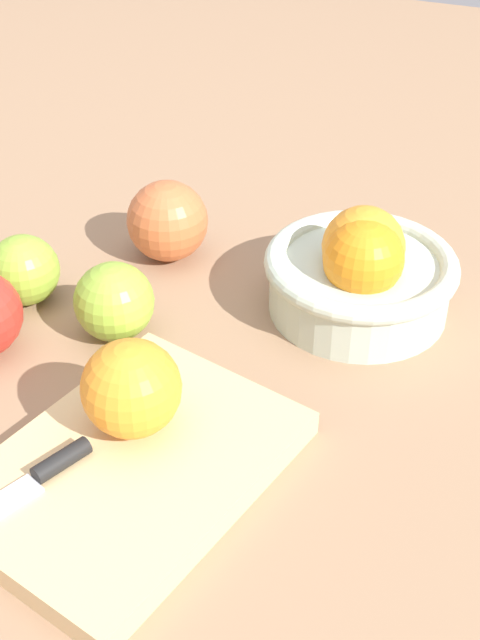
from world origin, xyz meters
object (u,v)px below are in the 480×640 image
object	(u,v)px
orange_on_board	(131,388)
apple_front_left_3	(24,270)
bowl	(361,272)
apple_front_left_2	(167,221)
knife	(23,487)
apple_front_left	(114,302)
cutting_board	(131,468)

from	to	relation	value
orange_on_board	apple_front_left_3	bearing A→B (deg)	-125.11
bowl	apple_front_left_2	xyz separation A→B (m)	(-0.02, -0.21, -0.00)
knife	apple_front_left	bearing A→B (deg)	-168.21
apple_front_left	apple_front_left_2	world-z (taller)	apple_front_left_2
knife	bowl	bearing A→B (deg)	155.56
apple_front_left	apple_front_left_2	xyz separation A→B (m)	(-0.14, -0.02, 0.01)
apple_front_left	apple_front_left_3	xyz separation A→B (m)	(-0.01, -0.11, -0.00)
apple_front_left_2	apple_front_left_3	bearing A→B (deg)	-36.31
knife	apple_front_left	distance (m)	0.21
bowl	apple_front_left	world-z (taller)	bowl
orange_on_board	knife	world-z (taller)	orange_on_board
cutting_board	apple_front_left_2	world-z (taller)	apple_front_left_2
cutting_board	apple_front_left_2	bearing A→B (deg)	-158.75
apple_front_left	apple_front_left_3	world-z (taller)	apple_front_left
apple_front_left_2	orange_on_board	bearing A→B (deg)	21.17
bowl	orange_on_board	bearing A→B (deg)	-24.42
knife	apple_front_left_2	bearing A→B (deg)	-170.33
cutting_board	apple_front_left	distance (m)	0.18
orange_on_board	apple_front_left_3	xyz separation A→B (m)	(-0.13, -0.19, -0.02)
orange_on_board	apple_front_left_2	distance (m)	0.28
knife	apple_front_left_3	distance (m)	0.27
bowl	apple_front_left_2	size ratio (longest dim) A/B	2.17
bowl	knife	world-z (taller)	bowl
bowl	apple_front_left_3	size ratio (longest dim) A/B	2.64
apple_front_left	cutting_board	bearing A→B (deg)	32.71
bowl	cutting_board	distance (m)	0.29
apple_front_left	apple_front_left_3	bearing A→B (deg)	-97.92
cutting_board	apple_front_left_3	distance (m)	0.26
cutting_board	orange_on_board	world-z (taller)	orange_on_board
knife	apple_front_left_3	xyz separation A→B (m)	(-0.22, -0.15, 0.01)
bowl	cutting_board	size ratio (longest dim) A/B	0.73
apple_front_left	knife	bearing A→B (deg)	11.79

